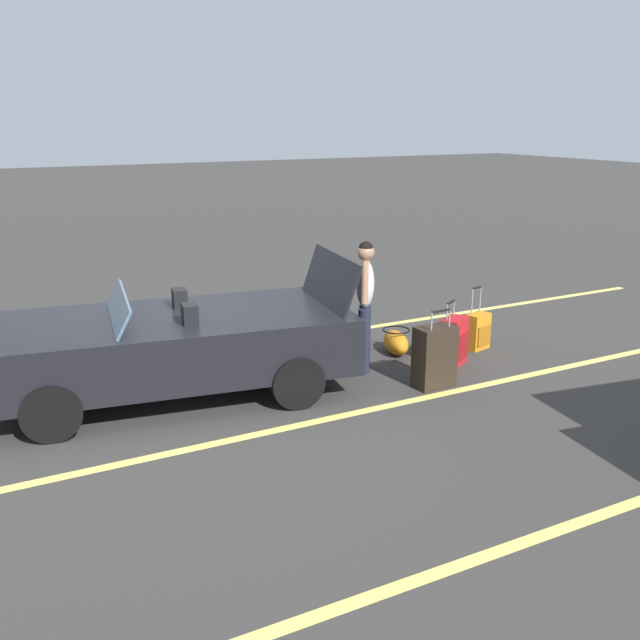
{
  "coord_description": "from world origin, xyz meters",
  "views": [
    {
      "loc": [
        2.07,
        7.61,
        3.12
      ],
      "look_at": [
        -1.77,
        0.33,
        0.75
      ],
      "focal_mm": 40.04,
      "sensor_mm": 36.0,
      "label": 1
    }
  ],
  "objects_px": {
    "convertible_car": "(151,348)",
    "traveler_person": "(365,299)",
    "duffel_bag": "(396,342)",
    "suitcase_medium_bright": "(454,341)",
    "suitcase_large_black": "(434,357)",
    "suitcase_small_carryon": "(478,331)"
  },
  "relations": [
    {
      "from": "convertible_car",
      "to": "traveler_person",
      "type": "distance_m",
      "value": 2.65
    },
    {
      "from": "convertible_car",
      "to": "traveler_person",
      "type": "xyz_separation_m",
      "value": [
        -2.61,
        0.35,
        0.34
      ]
    },
    {
      "from": "convertible_car",
      "to": "traveler_person",
      "type": "bearing_deg",
      "value": -178.87
    },
    {
      "from": "suitcase_small_carryon",
      "to": "traveler_person",
      "type": "bearing_deg",
      "value": -104.57
    },
    {
      "from": "suitcase_medium_bright",
      "to": "suitcase_small_carryon",
      "type": "distance_m",
      "value": 0.79
    },
    {
      "from": "convertible_car",
      "to": "suitcase_medium_bright",
      "type": "bearing_deg",
      "value": 178.01
    },
    {
      "from": "suitcase_medium_bright",
      "to": "traveler_person",
      "type": "distance_m",
      "value": 1.34
    },
    {
      "from": "suitcase_small_carryon",
      "to": "duffel_bag",
      "type": "relative_size",
      "value": 1.25
    },
    {
      "from": "convertible_car",
      "to": "suitcase_medium_bright",
      "type": "xyz_separation_m",
      "value": [
        -3.74,
        0.71,
        -0.28
      ]
    },
    {
      "from": "convertible_car",
      "to": "duffel_bag",
      "type": "distance_m",
      "value": 3.36
    },
    {
      "from": "suitcase_large_black",
      "to": "suitcase_small_carryon",
      "type": "distance_m",
      "value": 1.65
    },
    {
      "from": "convertible_car",
      "to": "suitcase_large_black",
      "type": "relative_size",
      "value": 4.5
    },
    {
      "from": "convertible_car",
      "to": "suitcase_large_black",
      "type": "distance_m",
      "value": 3.29
    },
    {
      "from": "convertible_car",
      "to": "suitcase_large_black",
      "type": "bearing_deg",
      "value": 166.84
    },
    {
      "from": "convertible_car",
      "to": "traveler_person",
      "type": "relative_size",
      "value": 2.64
    },
    {
      "from": "suitcase_large_black",
      "to": "traveler_person",
      "type": "bearing_deg",
      "value": 24.29
    },
    {
      "from": "suitcase_medium_bright",
      "to": "traveler_person",
      "type": "relative_size",
      "value": 0.51
    },
    {
      "from": "duffel_bag",
      "to": "traveler_person",
      "type": "bearing_deg",
      "value": 26.53
    },
    {
      "from": "suitcase_medium_bright",
      "to": "duffel_bag",
      "type": "relative_size",
      "value": 1.19
    },
    {
      "from": "suitcase_small_carryon",
      "to": "duffel_bag",
      "type": "height_order",
      "value": "suitcase_small_carryon"
    },
    {
      "from": "convertible_car",
      "to": "suitcase_small_carryon",
      "type": "distance_m",
      "value": 4.46
    },
    {
      "from": "duffel_bag",
      "to": "suitcase_medium_bright",
      "type": "bearing_deg",
      "value": 119.49
    }
  ]
}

